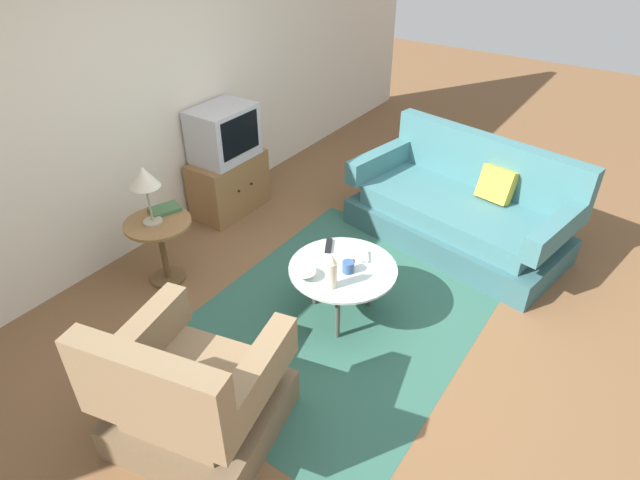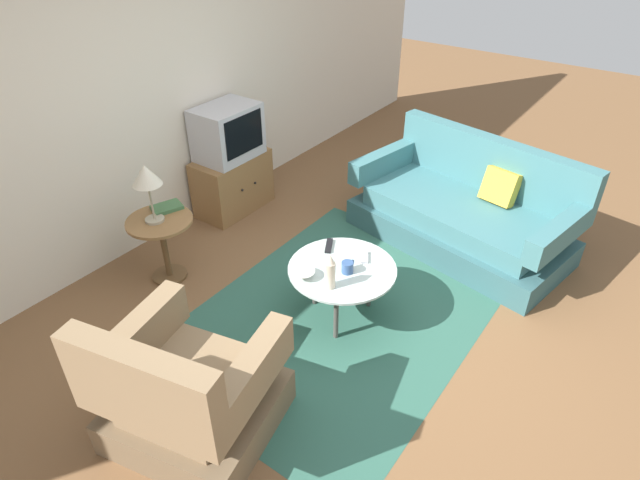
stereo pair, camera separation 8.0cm
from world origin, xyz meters
name	(u,v)px [view 1 (the left image)]	position (x,y,z in m)	size (l,w,h in m)	color
ground_plane	(365,322)	(0.00, 0.00, 0.00)	(16.00, 16.00, 0.00)	brown
back_wall	(132,90)	(0.00, 2.27, 1.35)	(9.00, 0.12, 2.70)	beige
area_rug	(342,314)	(-0.03, 0.19, 0.00)	(2.60, 1.91, 0.00)	#2D5B4C
armchair	(193,398)	(-1.41, 0.32, 0.33)	(1.01, 1.05, 0.94)	brown
couch	(461,211)	(1.46, -0.13, 0.29)	(1.27, 2.03, 0.91)	#325C60
coffee_table	(343,272)	(-0.03, 0.19, 0.41)	(0.79, 0.79, 0.45)	#B2C6C1
side_table	(161,238)	(-0.47, 1.62, 0.41)	(0.52, 0.52, 0.56)	olive
tv_stand	(229,184)	(0.68, 1.96, 0.28)	(0.76, 0.43, 0.57)	olive
television	(223,133)	(0.68, 1.96, 0.82)	(0.59, 0.43, 0.50)	#B7B7BC
table_lamp	(144,180)	(-0.50, 1.64, 0.93)	(0.22, 0.22, 0.48)	#9E937A
vase	(332,272)	(-0.26, 0.14, 0.58)	(0.08, 0.08, 0.27)	beige
mug	(348,267)	(-0.05, 0.14, 0.49)	(0.13, 0.09, 0.09)	#335184
bowl	(304,274)	(-0.28, 0.35, 0.48)	(0.17, 0.17, 0.06)	silver
tv_remote_dark	(329,246)	(0.13, 0.42, 0.46)	(0.18, 0.13, 0.02)	black
tv_remote_silver	(365,256)	(0.17, 0.12, 0.46)	(0.15, 0.12, 0.02)	#B2B2B7
book	(165,209)	(-0.32, 1.70, 0.57)	(0.27, 0.23, 0.03)	#3D663D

